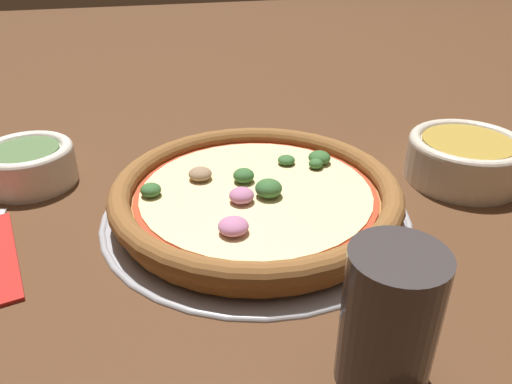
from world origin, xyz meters
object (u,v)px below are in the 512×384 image
pizza_tray (256,211)px  drinking_cup (389,320)px  bowl_near (465,157)px  bowl_far (28,163)px  pizza (256,194)px

pizza_tray → drinking_cup: drinking_cup is taller
bowl_near → drinking_cup: (0.26, -0.25, 0.03)m
bowl_far → bowl_near: bearing=76.8°
pizza → bowl_far: 0.30m
pizza_tray → pizza: 0.02m
bowl_near → bowl_far: size_ratio=1.26×
pizza_tray → drinking_cup: size_ratio=3.10×
pizza_tray → bowl_near: bowl_near is taller
bowl_far → drinking_cup: drinking_cup is taller
bowl_far → drinking_cup: 0.49m
bowl_near → drinking_cup: bearing=-42.9°
pizza_tray → bowl_far: (-0.14, -0.26, 0.02)m
pizza_tray → bowl_far: bowl_far is taller
bowl_far → drinking_cup: (0.39, 0.29, 0.03)m
bowl_near → drinking_cup: size_ratio=1.27×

